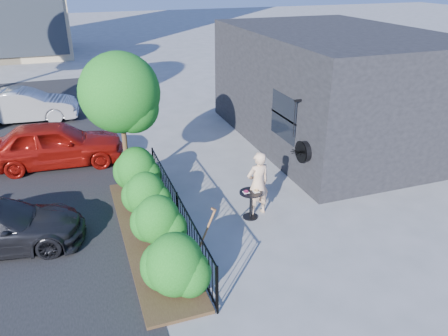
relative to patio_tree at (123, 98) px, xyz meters
name	(u,v)px	position (x,y,z in m)	size (l,w,h in m)	color
ground	(235,221)	(2.24, -2.76, -2.76)	(120.00, 120.00, 0.00)	gray
shop_building	(331,86)	(7.73, 1.74, -0.76)	(6.22, 9.00, 4.00)	black
fence	(178,212)	(0.74, -2.76, -2.20)	(0.05, 6.05, 1.10)	black
planting_bed	(151,235)	(0.04, -2.76, -2.72)	(1.30, 6.00, 0.08)	#382616
shrubs	(152,209)	(0.14, -2.66, -2.06)	(1.10, 5.60, 1.24)	#155E15
patio_tree	(123,98)	(0.00, 0.00, 0.00)	(2.20, 2.20, 3.94)	#3F2B19
cafe_table	(251,200)	(2.68, -2.73, -2.24)	(0.60, 0.60, 0.80)	black
woman	(258,184)	(2.92, -2.60, -1.88)	(0.64, 0.42, 1.76)	#D9AF8C
shovel	(204,239)	(0.98, -4.13, -2.17)	(0.52, 0.18, 1.36)	brown
car_red	(55,144)	(-2.05, 2.53, -2.03)	(1.74, 4.33, 1.48)	#9A120C
car_silver	(25,106)	(-3.22, 7.69, -2.07)	(1.47, 4.20, 1.39)	#A7A7AC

